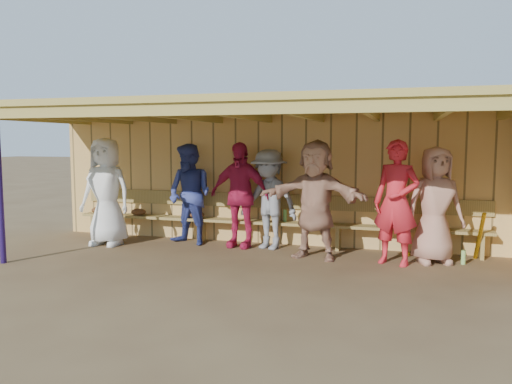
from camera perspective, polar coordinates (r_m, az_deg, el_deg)
ground at (r=8.18m, az=-0.71°, el=-7.58°), size 90.00×90.00×0.00m
player_b at (r=9.50m, az=-16.75°, el=0.04°), size 0.97×0.65×1.96m
player_c at (r=9.21m, az=-7.56°, el=-0.27°), size 1.07×0.93×1.85m
player_d at (r=8.91m, az=-1.92°, el=-0.33°), size 1.14×0.55×1.88m
player_e at (r=8.76m, az=1.50°, el=-0.85°), size 1.28×0.96×1.75m
player_f at (r=8.07m, az=6.77°, el=-0.85°), size 1.85×0.84×1.93m
player_g at (r=7.91m, az=15.73°, el=-1.15°), size 0.82×0.67×1.93m
player_h at (r=8.21m, az=19.78°, el=-1.42°), size 1.03×0.85×1.82m
dugout_structure at (r=8.52m, az=3.16°, el=4.46°), size 8.80×3.20×2.50m
bench at (r=9.13m, az=1.37°, el=-2.80°), size 7.60×0.34×0.93m
dugout_equipment at (r=9.49m, az=-7.29°, el=-2.74°), size 7.25×0.62×0.80m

